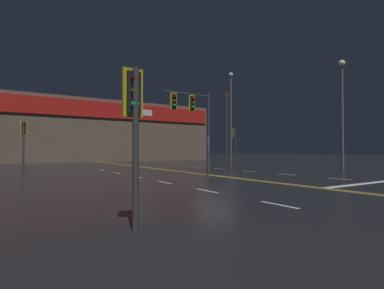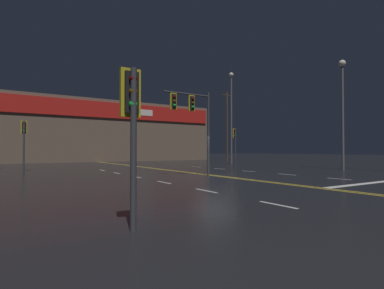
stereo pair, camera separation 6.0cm
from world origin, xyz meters
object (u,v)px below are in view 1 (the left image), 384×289
object	(u,v)px
streetlight_near_left	(231,107)
streetlight_median_approach	(342,99)
traffic_signal_median	(191,111)
traffic_signal_corner_southwest	(134,111)
traffic_signal_corner_northwest	(24,134)
traffic_signal_corner_northeast	(235,138)

from	to	relation	value
streetlight_near_left	streetlight_median_approach	world-z (taller)	streetlight_near_left
traffic_signal_median	streetlight_near_left	size ratio (longest dim) A/B	0.47
traffic_signal_median	traffic_signal_corner_southwest	world-z (taller)	traffic_signal_median
traffic_signal_median	traffic_signal_corner_northwest	distance (m)	13.11
traffic_signal_corner_northeast	traffic_signal_corner_northwest	world-z (taller)	traffic_signal_corner_northeast
streetlight_near_left	traffic_signal_corner_southwest	bearing A→B (deg)	-133.71
traffic_signal_corner_northwest	traffic_signal_corner_southwest	bearing A→B (deg)	-87.71
traffic_signal_corner_northwest	traffic_signal_corner_southwest	world-z (taller)	traffic_signal_corner_northwest
traffic_signal_corner_southwest	streetlight_median_approach	world-z (taller)	streetlight_median_approach
streetlight_median_approach	traffic_signal_corner_northwest	bearing A→B (deg)	152.87
traffic_signal_corner_northeast	traffic_signal_corner_southwest	xyz separation A→B (m)	(-19.09, -19.01, -0.52)
streetlight_near_left	streetlight_median_approach	distance (m)	14.47
traffic_signal_corner_southwest	traffic_signal_corner_northwest	bearing A→B (deg)	92.29
traffic_signal_corner_northwest	streetlight_near_left	distance (m)	23.14
traffic_signal_corner_northwest	streetlight_median_approach	bearing A→B (deg)	-27.13
traffic_signal_median	traffic_signal_corner_northeast	size ratio (longest dim) A/B	1.34
traffic_signal_median	traffic_signal_corner_northwest	bearing A→B (deg)	130.19
traffic_signal_median	traffic_signal_corner_northwest	size ratio (longest dim) A/B	1.39
traffic_signal_median	traffic_signal_corner_southwest	size ratio (longest dim) A/B	1.63
traffic_signal_corner_northeast	traffic_signal_median	bearing A→B (deg)	-141.19
traffic_signal_corner_northwest	traffic_signal_corner_northeast	bearing A→B (deg)	-2.20
streetlight_near_left	streetlight_median_approach	bearing A→B (deg)	-90.92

